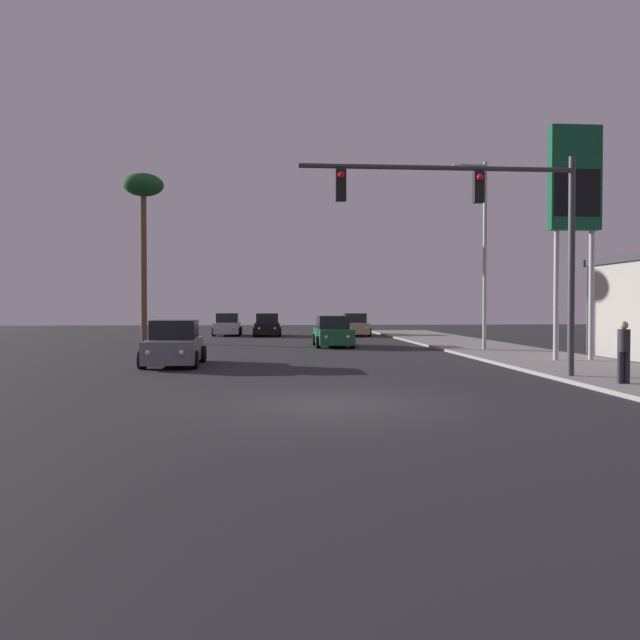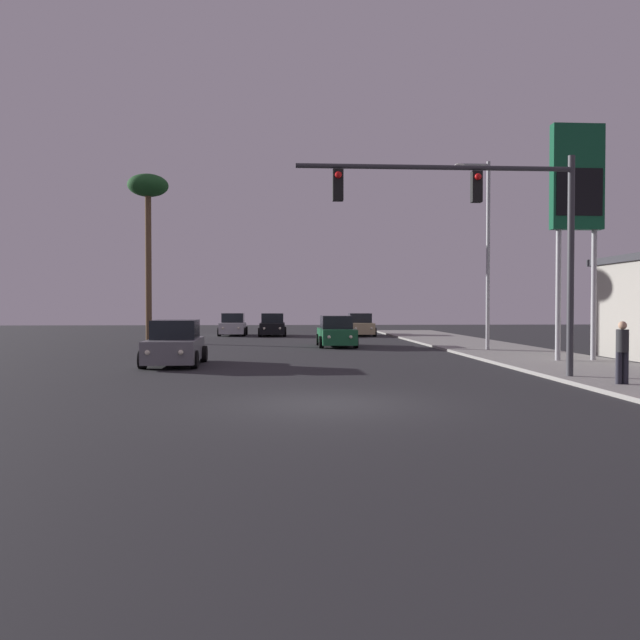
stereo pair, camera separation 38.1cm
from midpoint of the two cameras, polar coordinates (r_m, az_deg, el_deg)
name	(u,v)px [view 2 (the right image)]	position (r m, az deg, el deg)	size (l,w,h in m)	color
ground_plane	(326,404)	(14.07, 1.31, -7.67)	(120.00, 120.00, 0.00)	#28282B
sidewalk_right	(549,360)	(26.21, 20.60, -3.48)	(5.00, 60.00, 0.12)	gray
car_silver	(233,325)	(47.40, -7.73, -0.49)	(2.04, 4.32, 1.68)	#B7B7BC
car_tan	(360,326)	(46.59, 3.91, -0.51)	(2.04, 4.33, 1.68)	tan
car_green	(336,333)	(33.89, 1.82, -1.16)	(2.04, 4.33, 1.68)	#195933
car_grey	(175,345)	(23.74, -12.67, -2.22)	(2.04, 4.34, 1.68)	slate
car_black	(273,326)	(46.44, -4.13, -0.52)	(2.04, 4.31, 1.68)	black
traffic_light_mast	(491,218)	(19.16, 15.94, 8.97)	(8.22, 0.36, 6.50)	#38383D
street_lamp	(485,245)	(31.14, 15.23, 6.61)	(1.74, 0.24, 9.00)	#99999E
gas_station_sign	(577,190)	(26.24, 22.84, 10.88)	(2.00, 0.42, 9.00)	#99999E
pedestrian_on_sidewalk	(622,350)	(18.47, 26.44, -2.44)	(0.34, 0.32, 1.67)	#23232D
palm_tree_mid	(148,196)	(39.21, -15.17, 10.86)	(2.40, 2.40, 10.08)	brown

